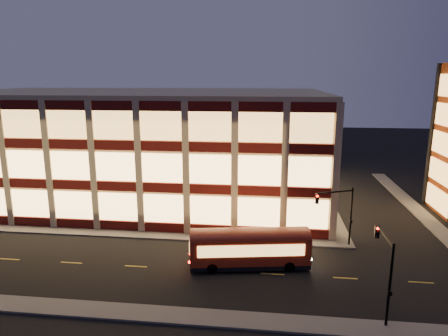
# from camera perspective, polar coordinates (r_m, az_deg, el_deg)

# --- Properties ---
(ground) EXTENTS (200.00, 200.00, 0.00)m
(ground) POSITION_cam_1_polar(r_m,az_deg,el_deg) (43.52, -14.92, -9.62)
(ground) COLOR black
(ground) RESTS_ON ground
(sidewalk_office_south) EXTENTS (54.00, 2.00, 0.15)m
(sidewalk_office_south) POSITION_cam_1_polar(r_m,az_deg,el_deg) (45.49, -18.02, -8.72)
(sidewalk_office_south) COLOR #514F4C
(sidewalk_office_south) RESTS_ON ground
(sidewalk_office_east) EXTENTS (2.00, 30.00, 0.15)m
(sidewalk_office_east) POSITION_cam_1_polar(r_m,az_deg,el_deg) (57.10, 14.02, -4.09)
(sidewalk_office_east) COLOR #514F4C
(sidewalk_office_east) RESTS_ON ground
(sidewalk_tower_west) EXTENTS (2.00, 30.00, 0.15)m
(sidewalk_tower_west) POSITION_cam_1_polar(r_m,az_deg,el_deg) (59.54, 24.60, -4.20)
(sidewalk_tower_west) COLOR #514F4C
(sidewalk_tower_west) RESTS_ON ground
(sidewalk_near) EXTENTS (100.00, 2.00, 0.15)m
(sidewalk_near) POSITION_cam_1_polar(r_m,az_deg,el_deg) (33.05, -23.57, -17.71)
(sidewalk_near) COLOR #514F4C
(sidewalk_near) RESTS_ON ground
(office_building) EXTENTS (50.45, 30.45, 14.50)m
(office_building) POSITION_cam_1_polar(r_m,az_deg,el_deg) (57.94, -11.92, 3.55)
(office_building) COLOR tan
(office_building) RESTS_ON ground
(traffic_signal_far) EXTENTS (3.79, 1.87, 6.00)m
(traffic_signal_far) POSITION_cam_1_polar(r_m,az_deg,el_deg) (39.96, 16.10, -5.44)
(traffic_signal_far) COLOR black
(traffic_signal_far) RESTS_ON ground
(traffic_signal_near) EXTENTS (0.32, 4.45, 6.00)m
(traffic_signal_near) POSITION_cam_1_polar(r_m,az_deg,el_deg) (29.96, 22.01, -12.10)
(traffic_signal_near) COLOR black
(traffic_signal_near) RESTS_ON ground
(trolley_bus) EXTENTS (10.61, 4.27, 3.50)m
(trolley_bus) POSITION_cam_1_polar(r_m,az_deg,el_deg) (35.50, 3.68, -11.05)
(trolley_bus) COLOR maroon
(trolley_bus) RESTS_ON ground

